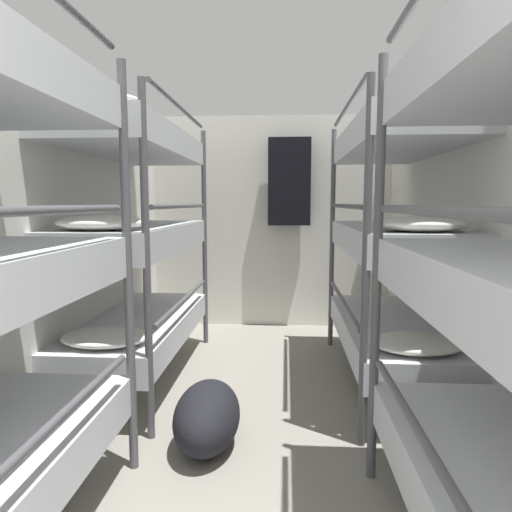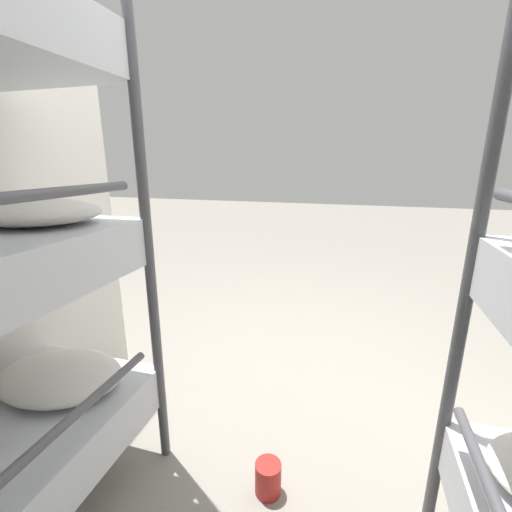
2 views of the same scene
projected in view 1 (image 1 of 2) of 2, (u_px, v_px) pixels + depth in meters
wall_left at (12, 243)px, 2.45m from camera, size 0.06×5.27×2.26m
wall_back at (270, 223)px, 4.94m from camera, size 2.66×0.06×2.26m
bunk_stack_left_far at (137, 237)px, 3.36m from camera, size 0.70×1.84×2.03m
bunk_stack_right_far at (393, 238)px, 3.24m from camera, size 0.70×1.84×2.03m
duffel_bag at (207, 417)px, 2.49m from camera, size 0.36×0.60×0.36m
hanging_coat at (289, 182)px, 4.73m from camera, size 0.44×0.12×0.90m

